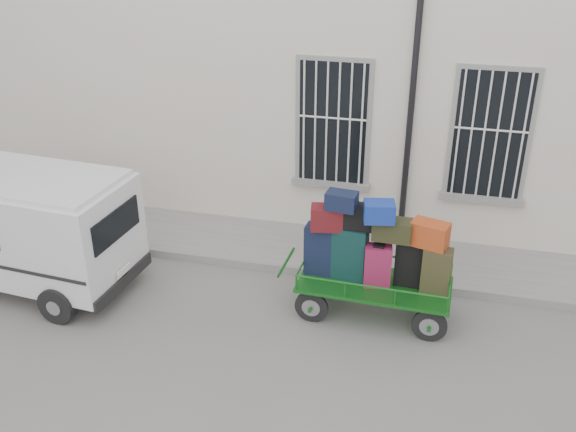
# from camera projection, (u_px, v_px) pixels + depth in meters

# --- Properties ---
(ground) EXTENTS (80.00, 80.00, 0.00)m
(ground) POSITION_uv_depth(u_px,v_px,m) (319.00, 327.00, 9.73)
(ground) COLOR slate
(ground) RESTS_ON ground
(building) EXTENTS (24.00, 5.15, 6.00)m
(building) POSITION_uv_depth(u_px,v_px,m) (375.00, 52.00, 13.18)
(building) COLOR beige
(building) RESTS_ON ground
(sidewalk) EXTENTS (24.00, 1.70, 0.15)m
(sidewalk) POSITION_uv_depth(u_px,v_px,m) (343.00, 253.00, 11.61)
(sidewalk) COLOR gray
(sidewalk) RESTS_ON ground
(luggage_cart) EXTENTS (2.72, 1.12, 2.03)m
(luggage_cart) POSITION_uv_depth(u_px,v_px,m) (374.00, 256.00, 9.58)
(luggage_cart) COLOR black
(luggage_cart) RESTS_ON ground
(van) EXTENTS (4.08, 2.06, 1.99)m
(van) POSITION_uv_depth(u_px,v_px,m) (14.00, 221.00, 10.41)
(van) COLOR silver
(van) RESTS_ON ground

